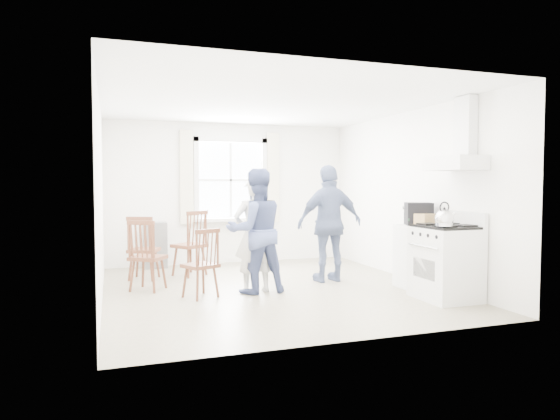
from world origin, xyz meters
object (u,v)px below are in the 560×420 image
object	(u,v)px
gas_stove	(446,262)
low_cabinet	(418,257)
windsor_chair_a	(194,236)
windsor_chair_b	(144,248)
windsor_chair_c	(205,256)
person_mid	(256,231)
person_right	(330,223)
person_left	(254,235)
stereo_stack	(419,214)

from	to	relation	value
gas_stove	low_cabinet	distance (m)	0.70
windsor_chair_a	windsor_chair_b	xyz separation A→B (m)	(-0.84, -0.94, -0.04)
gas_stove	windsor_chair_a	size ratio (longest dim) A/B	1.06
windsor_chair_c	person_mid	size ratio (longest dim) A/B	0.54
person_right	person_mid	bearing A→B (deg)	15.77
person_mid	person_right	bearing A→B (deg)	-166.90
person_left	person_mid	size ratio (longest dim) A/B	0.93
windsor_chair_c	person_left	xyz separation A→B (m)	(0.71, 0.16, 0.23)
stereo_stack	windsor_chair_a	bearing A→B (deg)	145.45
gas_stove	person_left	xyz separation A→B (m)	(-2.19, 1.21, 0.30)
gas_stove	windsor_chair_a	xyz separation A→B (m)	(-2.78, 2.66, 0.16)
person_right	person_left	bearing A→B (deg)	14.22
windsor_chair_b	person_mid	distance (m)	1.55
stereo_stack	windsor_chair_a	world-z (taller)	stereo_stack
gas_stove	windsor_chair_b	world-z (taller)	gas_stove
windsor_chair_b	person_left	bearing A→B (deg)	-19.75
person_left	person_mid	world-z (taller)	person_mid
gas_stove	stereo_stack	xyz separation A→B (m)	(0.06, 0.70, 0.57)
windsor_chair_c	low_cabinet	bearing A→B (deg)	-6.57
windsor_chair_c	person_right	xyz separation A→B (m)	(1.99, 0.52, 0.33)
stereo_stack	low_cabinet	bearing A→B (deg)	14.39
gas_stove	windsor_chair_b	distance (m)	4.01
low_cabinet	windsor_chair_b	world-z (taller)	windsor_chair_b
stereo_stack	windsor_chair_c	xyz separation A→B (m)	(-2.97, 0.35, -0.50)
windsor_chair_b	person_mid	xyz separation A→B (m)	(1.44, -0.55, 0.24)
low_cabinet	windsor_chair_a	xyz separation A→B (m)	(-2.85, 1.96, 0.20)
person_mid	windsor_chair_b	bearing A→B (deg)	-24.85
person_mid	person_right	size ratio (longest dim) A/B	0.95
stereo_stack	person_left	world-z (taller)	person_left
windsor_chair_b	person_left	world-z (taller)	person_left
low_cabinet	windsor_chair_a	bearing A→B (deg)	145.57
windsor_chair_b	windsor_chair_c	xyz separation A→B (m)	(0.71, -0.68, -0.05)
person_mid	low_cabinet	bearing A→B (deg)	164.14
gas_stove	low_cabinet	world-z (taller)	gas_stove
windsor_chair_a	person_mid	bearing A→B (deg)	-67.98
person_right	stereo_stack	bearing A→B (deg)	136.87
windsor_chair_c	person_mid	world-z (taller)	person_mid
low_cabinet	windsor_chair_a	world-z (taller)	windsor_chair_a
windsor_chair_c	person_right	bearing A→B (deg)	14.66
windsor_chair_c	person_left	world-z (taller)	person_left
person_right	windsor_chair_a	bearing A→B (deg)	-31.57
low_cabinet	stereo_stack	xyz separation A→B (m)	(-0.01, -0.00, 0.61)
low_cabinet	person_right	xyz separation A→B (m)	(-0.98, 0.86, 0.43)
low_cabinet	windsor_chair_b	xyz separation A→B (m)	(-3.69, 1.02, 0.16)
person_left	person_right	bearing A→B (deg)	-165.62
windsor_chair_a	windsor_chair_b	distance (m)	1.26
windsor_chair_b	person_right	bearing A→B (deg)	-3.25
windsor_chair_a	windsor_chair_c	xyz separation A→B (m)	(-0.12, -1.61, -0.09)
low_cabinet	stereo_stack	size ratio (longest dim) A/B	2.01
gas_stove	windsor_chair_a	bearing A→B (deg)	136.35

